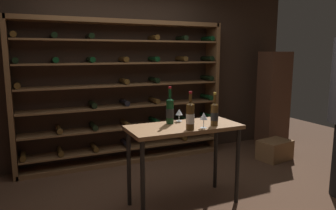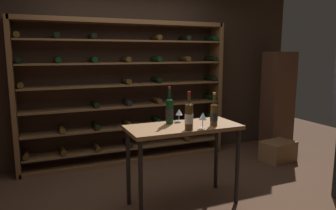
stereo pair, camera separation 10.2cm
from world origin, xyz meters
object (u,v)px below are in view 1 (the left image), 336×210
(wine_bottle_amber_reserve, at_px, (190,116))
(wine_bottle_red_label, at_px, (170,111))
(wine_rack, at_px, (125,93))
(wine_bottle_green_slim, at_px, (214,114))
(wine_crate, at_px, (275,150))
(wine_glass_stemmed_left, at_px, (179,113))
(tasting_table, at_px, (184,136))
(wine_glass_stemmed_right, at_px, (204,117))
(display_cabinet, at_px, (273,100))

(wine_bottle_amber_reserve, height_order, wine_bottle_red_label, wine_bottle_red_label)
(wine_rack, relative_size, wine_bottle_green_slim, 8.77)
(wine_rack, xyz_separation_m, wine_bottle_amber_reserve, (0.13, -1.75, -0.02))
(wine_crate, distance_m, wine_bottle_red_label, 2.26)
(wine_crate, bearing_deg, wine_glass_stemmed_left, -165.28)
(wine_crate, height_order, wine_bottle_red_label, wine_bottle_red_label)
(tasting_table, bearing_deg, wine_glass_stemmed_left, 78.12)
(wine_bottle_green_slim, bearing_deg, wine_glass_stemmed_right, -164.26)
(wine_bottle_green_slim, bearing_deg, wine_bottle_red_label, 143.90)
(tasting_table, height_order, wine_crate, tasting_table)
(wine_glass_stemmed_left, bearing_deg, wine_rack, 98.53)
(wine_crate, relative_size, wine_glass_stemmed_right, 3.01)
(display_cabinet, height_order, wine_bottle_amber_reserve, display_cabinet)
(display_cabinet, distance_m, wine_glass_stemmed_right, 2.66)
(wine_bottle_red_label, relative_size, wine_glass_stemmed_right, 2.48)
(tasting_table, xyz_separation_m, wine_bottle_amber_reserve, (-0.04, -0.20, 0.25))
(wine_bottle_red_label, relative_size, wine_glass_stemmed_left, 2.90)
(tasting_table, relative_size, display_cabinet, 0.72)
(wine_rack, relative_size, tasting_table, 2.59)
(wine_bottle_amber_reserve, bearing_deg, wine_bottle_red_label, 100.98)
(wine_bottle_amber_reserve, relative_size, wine_glass_stemmed_left, 2.76)
(wine_bottle_amber_reserve, bearing_deg, wine_glass_stemmed_left, 79.00)
(wine_bottle_green_slim, relative_size, wine_glass_stemmed_left, 2.54)
(display_cabinet, bearing_deg, wine_rack, 173.17)
(tasting_table, xyz_separation_m, wine_bottle_green_slim, (0.28, -0.14, 0.23))
(wine_crate, height_order, display_cabinet, display_cabinet)
(tasting_table, xyz_separation_m, wine_glass_stemmed_left, (0.04, 0.20, 0.21))
(wine_glass_stemmed_left, xyz_separation_m, wine_glass_stemmed_right, (0.08, -0.38, 0.02))
(wine_bottle_green_slim, height_order, wine_bottle_amber_reserve, wine_bottle_amber_reserve)
(display_cabinet, xyz_separation_m, wine_glass_stemmed_left, (-2.32, -1.05, 0.15))
(wine_bottle_green_slim, relative_size, wine_bottle_amber_reserve, 0.92)
(wine_glass_stemmed_right, bearing_deg, wine_bottle_green_slim, 15.74)
(wine_glass_stemmed_right, bearing_deg, wine_glass_stemmed_left, 102.14)
(display_cabinet, distance_m, wine_glass_stemmed_left, 2.55)
(tasting_table, distance_m, wine_bottle_green_slim, 0.39)
(wine_glass_stemmed_left, height_order, wine_glass_stemmed_right, wine_glass_stemmed_right)
(wine_bottle_red_label, distance_m, wine_glass_stemmed_left, 0.16)
(display_cabinet, height_order, wine_bottle_green_slim, display_cabinet)
(wine_rack, distance_m, wine_bottle_amber_reserve, 1.75)
(wine_bottle_amber_reserve, bearing_deg, wine_bottle_green_slim, 9.96)
(display_cabinet, distance_m, wine_bottle_green_slim, 2.51)
(wine_rack, height_order, wine_bottle_red_label, wine_rack)
(tasting_table, bearing_deg, wine_glass_stemmed_right, -56.40)
(wine_bottle_amber_reserve, xyz_separation_m, wine_bottle_red_label, (-0.06, 0.33, 0.00))
(tasting_table, relative_size, wine_bottle_green_slim, 3.39)
(tasting_table, height_order, wine_bottle_red_label, wine_bottle_red_label)
(wine_rack, bearing_deg, wine_crate, -22.58)
(tasting_table, distance_m, wine_bottle_red_label, 0.30)
(wine_rack, distance_m, display_cabinet, 2.55)
(wine_bottle_green_slim, relative_size, wine_glass_stemmed_right, 2.17)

